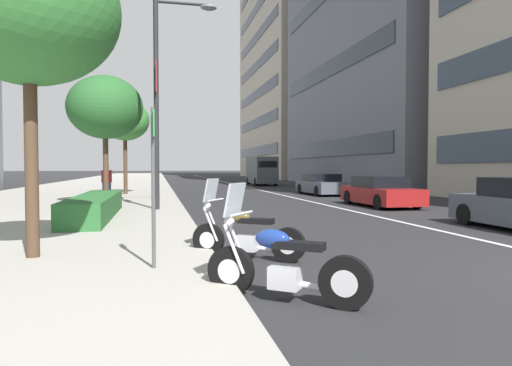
{
  "coord_description": "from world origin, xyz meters",
  "views": [
    {
      "loc": [
        -4.99,
        7.29,
        1.69
      ],
      "look_at": [
        12.06,
        3.59,
        1.07
      ],
      "focal_mm": 31.92,
      "sensor_mm": 36.0,
      "label": 1
    }
  ],
  "objects": [
    {
      "name": "pedestrian_on_plaza",
      "position": [
        16.85,
        9.57,
        0.96
      ],
      "size": [
        0.46,
        0.47,
        1.61
      ],
      "rotation": [
        0.0,
        0.0,
        5.56
      ],
      "color": "#33478C",
      "rests_on": "sidewalk_right_plaza"
    },
    {
      "name": "parking_sign_by_curb",
      "position": [
        2.04,
        7.35,
        1.62
      ],
      "size": [
        0.32,
        0.06,
        2.44
      ],
      "color": "#47494C",
      "rests_on": "sidewalk_right_plaza"
    },
    {
      "name": "motorcycle_second_in_row",
      "position": [
        0.46,
        5.77,
        0.44
      ],
      "size": [
        1.38,
        1.81,
        1.48
      ],
      "rotation": [
        0.0,
        0.0,
        0.93
      ],
      "color": "black",
      "rests_on": "ground"
    },
    {
      "name": "street_tree_by_lamp_post",
      "position": [
        3.35,
        9.38,
        4.33
      ],
      "size": [
        3.0,
        3.0,
        5.47
      ],
      "color": "#473323",
      "rests_on": "sidewalk_right_plaza"
    },
    {
      "name": "lane_centre_stripe",
      "position": [
        35.0,
        0.0,
        0.0
      ],
      "size": [
        110.0,
        0.16,
        0.01
      ],
      "primitive_type": "cube",
      "color": "silver",
      "rests_on": "ground"
    },
    {
      "name": "delivery_van_ahead",
      "position": [
        36.0,
        -2.12,
        1.38
      ],
      "size": [
        5.27,
        2.04,
        2.59
      ],
      "rotation": [
        0.0,
        0.0,
        -0.01
      ],
      "color": "#4C5156",
      "rests_on": "ground"
    },
    {
      "name": "clipped_hedge_bed",
      "position": [
        9.62,
        9.17,
        0.48
      ],
      "size": [
        6.64,
        1.1,
        0.66
      ],
      "primitive_type": "cube",
      "color": "#28602D",
      "rests_on": "sidewalk_right_plaza"
    },
    {
      "name": "motorcycle_far_end_row",
      "position": [
        3.14,
        5.73,
        0.44
      ],
      "size": [
        1.32,
        1.9,
        1.47
      ],
      "rotation": [
        0.0,
        0.0,
        0.98
      ],
      "color": "black",
      "rests_on": "ground"
    },
    {
      "name": "car_mid_block_traffic",
      "position": [
        12.9,
        -2.06,
        0.61
      ],
      "size": [
        4.41,
        1.89,
        1.28
      ],
      "rotation": [
        0.0,
        0.0,
        0.0
      ],
      "color": "maroon",
      "rests_on": "ground"
    },
    {
      "name": "street_lamp_with_banners",
      "position": [
        11.86,
        6.98,
        4.76
      ],
      "size": [
        1.26,
        2.29,
        7.56
      ],
      "color": "#232326",
      "rests_on": "sidewalk_right_plaza"
    },
    {
      "name": "street_tree_far_plaza",
      "position": [
        21.91,
        9.07,
        4.32
      ],
      "size": [
        2.72,
        2.72,
        5.35
      ],
      "color": "#473323",
      "rests_on": "sidewalk_right_plaza"
    },
    {
      "name": "office_tower_near_left",
      "position": [
        66.31,
        -18.5,
        26.29
      ],
      "size": [
        29.56,
        20.51,
        52.58
      ],
      "color": "beige",
      "rests_on": "ground"
    },
    {
      "name": "sidewalk_right_plaza",
      "position": [
        30.0,
        11.77,
        0.07
      ],
      "size": [
        160.0,
        10.95,
        0.15
      ],
      "primitive_type": "cube",
      "color": "#A39E93",
      "rests_on": "ground"
    },
    {
      "name": "street_tree_near_plaza_corner",
      "position": [
        14.63,
        9.37,
        4.12
      ],
      "size": [
        3.05,
        3.05,
        5.28
      ],
      "color": "#473323",
      "rests_on": "sidewalk_right_plaza"
    },
    {
      "name": "car_lead_in_lane",
      "position": [
        21.03,
        -2.44,
        0.6
      ],
      "size": [
        4.46,
        2.0,
        1.27
      ],
      "rotation": [
        0.0,
        0.0,
        0.03
      ],
      "color": "#4C515B",
      "rests_on": "ground"
    }
  ]
}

